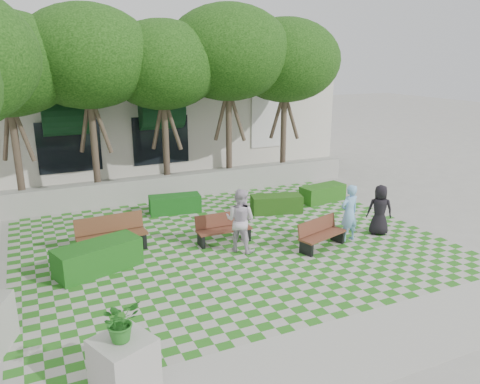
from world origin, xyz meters
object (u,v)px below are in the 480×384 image
bench_west (112,235)px  person_white (240,220)px  bench_mid (223,229)px  hedge_midright (276,204)px  hedge_east (323,193)px  bench_east (321,234)px  hedge_west (98,257)px  person_blue (349,213)px  hedge_midleft (175,204)px  planter_front (123,352)px  person_dark (380,210)px

bench_west → person_white: 3.65m
bench_mid → hedge_midright: (2.77, 1.75, -0.10)m
bench_mid → hedge_east: bench_mid is taller
bench_east → hedge_west: (-6.05, 1.13, -0.03)m
person_blue → bench_mid: bearing=-29.3°
hedge_midleft → person_blue: (3.91, -4.70, 0.55)m
bench_mid → hedge_east: (5.01, 2.16, -0.10)m
hedge_midright → person_white: bearing=-135.6°
hedge_midleft → hedge_west: bearing=-130.8°
bench_mid → planter_front: 6.48m
planter_front → person_white: 6.01m
bench_mid → hedge_west: bench_mid is taller
hedge_midleft → planter_front: size_ratio=1.13×
hedge_midleft → person_blue: size_ratio=1.03×
bench_mid → person_white: size_ratio=0.90×
bench_mid → person_blue: 3.75m
bench_east → hedge_west: bearing=152.4°
bench_west → planter_front: planter_front is taller
hedge_west → planter_front: size_ratio=1.37×
bench_mid → person_blue: person_blue is taller
hedge_midright → planter_front: planter_front is taller
bench_west → hedge_midleft: size_ratio=1.10×
hedge_midleft → person_dark: bearing=-42.5°
bench_east → hedge_midleft: bench_east is taller
hedge_west → bench_east: bearing=-10.5°
bench_west → person_dark: (7.73, -2.13, 0.30)m
bench_west → person_dark: bearing=-18.4°
bench_east → bench_west: 5.95m
hedge_midright → person_blue: bearing=-78.4°
person_blue → bench_east: bearing=0.2°
person_blue → hedge_midright: bearing=-84.7°
bench_east → bench_west: size_ratio=0.86×
hedge_east → person_dark: (-0.40, -3.58, 0.47)m
planter_front → person_white: size_ratio=0.86×
hedge_midright → hedge_midleft: size_ratio=0.99×
bench_mid → hedge_west: (-3.67, -0.45, -0.04)m
hedge_east → planter_front: 11.56m
bench_west → person_white: person_white is taller
person_blue → planter_front: bearing=20.1°
hedge_west → bench_mid: bearing=6.9°
person_dark → hedge_west: bearing=24.2°
bench_mid → bench_west: size_ratio=0.84×
hedge_east → hedge_midright: (-2.24, -0.42, -0.00)m
planter_front → person_blue: person_blue is taller
bench_east → hedge_east: bearing=37.8°
hedge_midright → person_white: (-2.59, -2.53, 0.60)m
hedge_east → hedge_midright: hedge_east is taller
bench_east → person_blue: (1.05, 0.12, 0.46)m
bench_east → hedge_midleft: (-2.86, 4.82, -0.09)m
planter_front → person_dark: size_ratio=1.00×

